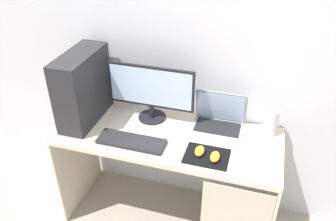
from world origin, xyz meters
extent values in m
plane|color=#9E9384|center=(0.00, 0.00, 0.00)|extent=(8.00, 8.00, 0.00)
cube|color=silver|center=(0.00, 0.32, 1.30)|extent=(4.00, 0.04, 2.60)
cube|color=beige|center=(0.00, 0.00, 0.74)|extent=(1.42, 0.56, 0.03)
cube|color=beige|center=(-0.70, 0.00, 0.36)|extent=(0.02, 0.56, 0.72)
cube|color=beige|center=(0.70, 0.00, 0.36)|extent=(0.02, 0.56, 0.72)
cube|color=#232326|center=(-0.58, 0.02, 0.99)|extent=(0.18, 0.46, 0.47)
cylinder|color=black|center=(-0.16, 0.15, 0.76)|extent=(0.19, 0.19, 0.01)
cylinder|color=black|center=(-0.16, 0.15, 0.81)|extent=(0.04, 0.04, 0.09)
cube|color=black|center=(-0.16, 0.14, 1.00)|extent=(0.58, 0.02, 0.29)
cube|color=#B2C6EA|center=(-0.16, 0.13, 1.00)|extent=(0.55, 0.00, 0.26)
cube|color=#9EA3A8|center=(0.29, 0.13, 0.76)|extent=(0.33, 0.24, 0.01)
cube|color=black|center=(0.29, 0.15, 0.77)|extent=(0.29, 0.16, 0.00)
cube|color=#9EA3A8|center=(0.29, 0.23, 0.88)|extent=(0.33, 0.05, 0.23)
cube|color=#ADC1E5|center=(0.29, 0.22, 0.88)|extent=(0.31, 0.04, 0.21)
cylinder|color=silver|center=(0.61, 0.19, 0.84)|extent=(0.09, 0.09, 0.18)
cube|color=#232326|center=(-0.19, -0.15, 0.77)|extent=(0.42, 0.14, 0.02)
cube|color=black|center=(0.28, -0.14, 0.76)|extent=(0.26, 0.20, 0.00)
ellipsoid|color=orange|center=(0.23, -0.13, 0.78)|extent=(0.06, 0.10, 0.03)
ellipsoid|color=orange|center=(0.33, -0.16, 0.78)|extent=(0.06, 0.10, 0.03)
camera|label=1|loc=(0.51, -1.67, 2.05)|focal=36.52mm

